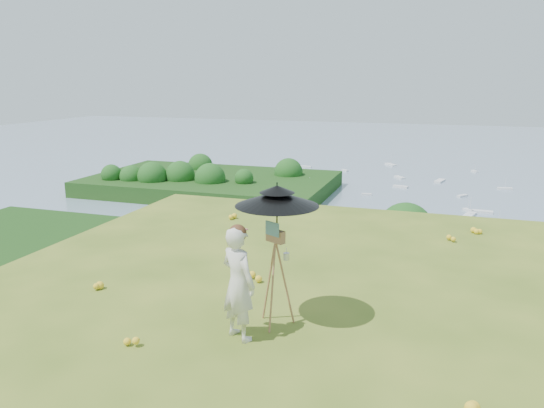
% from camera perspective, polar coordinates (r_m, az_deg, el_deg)
% --- Properties ---
extents(ground, '(14.00, 14.00, 0.00)m').
position_cam_1_polar(ground, '(7.31, 12.85, -13.82)').
color(ground, '#48641C').
rests_on(ground, ground).
extents(shoreline_tier, '(170.00, 28.00, 8.00)m').
position_cam_1_polar(shoreline_tier, '(90.49, 16.69, -13.01)').
color(shoreline_tier, '#685E53').
rests_on(shoreline_tier, bay_water).
extents(bay_water, '(700.00, 700.00, 0.00)m').
position_cam_1_polar(bay_water, '(249.31, 18.16, 4.06)').
color(bay_water, slate).
rests_on(bay_water, ground).
extents(peninsula, '(90.00, 60.00, 12.00)m').
position_cam_1_polar(peninsula, '(181.19, -6.51, 2.97)').
color(peninsula, '#11390F').
rests_on(peninsula, bay_water).
extents(slope_trees, '(110.00, 50.00, 6.00)m').
position_cam_1_polar(slope_trees, '(45.36, 16.51, -11.04)').
color(slope_trees, '#19541A').
rests_on(slope_trees, forest_slope).
extents(harbor_town, '(110.00, 22.00, 5.00)m').
position_cam_1_polar(harbor_town, '(87.86, 16.97, -9.20)').
color(harbor_town, silver).
rests_on(harbor_town, shoreline_tier).
extents(moored_boats, '(140.00, 140.00, 0.70)m').
position_cam_1_polar(moored_boats, '(172.03, 13.68, 0.54)').
color(moored_boats, white).
rests_on(moored_boats, bay_water).
extents(wildflowers, '(10.00, 10.50, 0.12)m').
position_cam_1_polar(wildflowers, '(7.51, 13.08, -12.57)').
color(wildflowers, yellow).
rests_on(wildflowers, ground).
extents(painter, '(0.65, 0.57, 1.51)m').
position_cam_1_polar(painter, '(6.84, -3.64, -8.51)').
color(painter, beige).
rests_on(painter, ground).
extents(field_easel, '(0.75, 0.75, 1.47)m').
position_cam_1_polar(field_easel, '(7.19, 0.37, -7.53)').
color(field_easel, '#A66F45').
rests_on(field_easel, ground).
extents(sun_umbrella, '(1.38, 1.38, 0.78)m').
position_cam_1_polar(sun_umbrella, '(6.95, 0.54, -0.79)').
color(sun_umbrella, black).
rests_on(sun_umbrella, field_easel).
extents(painter_cap, '(0.30, 0.33, 0.10)m').
position_cam_1_polar(painter_cap, '(6.61, -3.73, -2.75)').
color(painter_cap, '#CC7072').
rests_on(painter_cap, painter).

